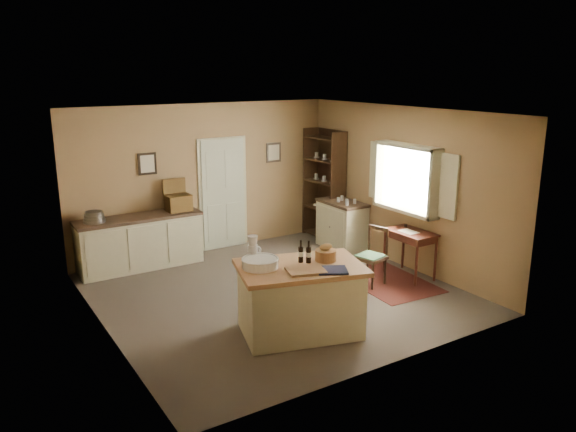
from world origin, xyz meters
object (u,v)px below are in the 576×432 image
right_cabinet (342,224)px  writing_desk (410,237)px  sideboard (141,240)px  shelving_unit (326,185)px  work_island (300,297)px  desk_chair (371,257)px

right_cabinet → writing_desk: bearing=-90.0°
sideboard → shelving_unit: size_ratio=0.97×
work_island → shelving_unit: (2.76, 3.27, 0.59)m
desk_chair → shelving_unit: (0.92, 2.47, 0.63)m
shelving_unit → desk_chair: bearing=-110.4°
writing_desk → right_cabinet: right_cabinet is taller
sideboard → desk_chair: (2.78, -2.68, -0.04)m
work_island → desk_chair: (1.85, 0.80, -0.04)m
sideboard → writing_desk: bearing=-37.8°
right_cabinet → shelving_unit: shelving_unit is taller
sideboard → writing_desk: size_ratio=2.56×
desk_chair → shelving_unit: size_ratio=0.41×
work_island → right_cabinet: size_ratio=1.79×
work_island → right_cabinet: bearing=60.2°
shelving_unit → right_cabinet: bearing=-101.9°
sideboard → shelving_unit: bearing=-3.2°
sideboard → right_cabinet: size_ratio=2.10×
right_cabinet → shelving_unit: size_ratio=0.46×
work_island → shelving_unit: 4.32m
shelving_unit → sideboard: bearing=176.8°
work_island → right_cabinet: (2.61, 2.52, -0.02)m
work_island → sideboard: (-0.93, 3.47, -0.00)m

